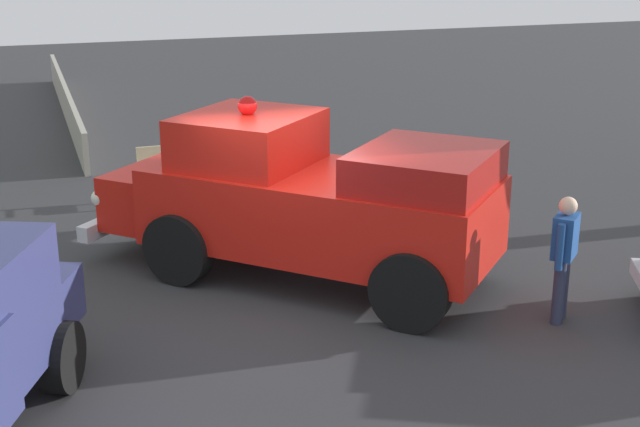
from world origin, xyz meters
The scene contains 5 objects.
ground_plane centered at (0.00, 0.00, 0.00)m, with size 60.00×60.00×0.00m, color #333335.
vintage_fire_truck centered at (0.47, -0.38, 1.20)m, with size 5.75×5.74×2.59m.
lawn_chair_by_car centered at (4.95, 1.15, 0.59)m, with size 0.50×0.52×1.02m.
spectator_standing centered at (-2.04, -3.01, 0.96)m, with size 0.51×0.53×1.68m.
background_fence centered at (13.34, 2.15, 0.45)m, with size 12.46×0.12×0.90m.
Camera 1 is at (-10.85, 3.33, 4.84)m, focal length 49.19 mm.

